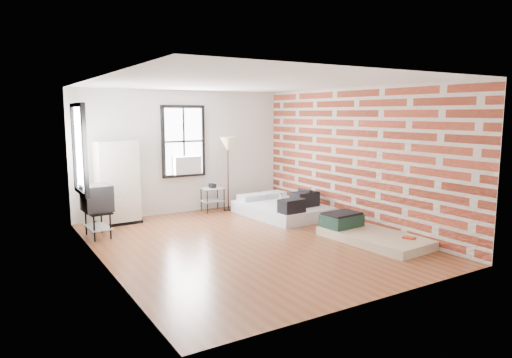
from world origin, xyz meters
TOP-DOWN VIEW (x-y plane):
  - ground at (0.00, 0.00)m, footprint 6.00×6.00m
  - room_shell at (0.23, 0.36)m, footprint 5.02×6.02m
  - mattress_main at (1.75, 1.44)m, footprint 1.65×2.14m
  - mattress_bare at (1.91, -0.97)m, footprint 1.18×2.03m
  - wardrobe at (-1.61, 2.65)m, footprint 0.89×0.53m
  - side_table at (0.60, 2.72)m, footprint 0.50×0.40m
  - floor_lamp at (0.98, 2.65)m, footprint 0.37×0.37m
  - tv_stand at (-2.21, 1.78)m, footprint 0.52×0.72m

SIDE VIEW (x-z plane):
  - ground at x=0.00m, z-range 0.00..0.00m
  - mattress_bare at x=1.91m, z-range -0.08..0.34m
  - mattress_main at x=1.75m, z-range -0.15..0.50m
  - side_table at x=0.60m, z-range 0.11..0.77m
  - tv_stand at x=-2.21m, z-range 0.21..1.19m
  - wardrobe at x=-1.61m, z-range 0.00..1.72m
  - floor_lamp at x=0.98m, z-range 0.62..2.36m
  - room_shell at x=0.23m, z-range 0.33..3.14m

